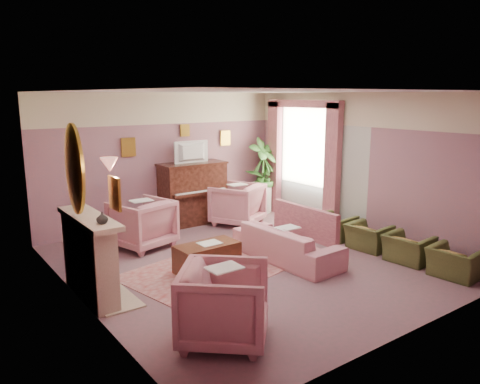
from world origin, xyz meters
TOP-DOWN VIEW (x-y plane):
  - floor at (0.00, 0.00)m, footprint 5.50×6.00m
  - ceiling at (0.00, 0.00)m, footprint 5.50×6.00m
  - wall_back at (0.00, 3.00)m, footprint 5.50×0.02m
  - wall_front at (0.00, -3.00)m, footprint 5.50×0.02m
  - wall_left at (-2.75, 0.00)m, footprint 0.02×6.00m
  - wall_right at (2.75, 0.00)m, footprint 0.02×6.00m
  - picture_rail_band at (0.00, 2.99)m, footprint 5.50×0.01m
  - stripe_panel at (2.73, 1.30)m, footprint 0.01×3.00m
  - fireplace_surround at (-2.59, 0.20)m, footprint 0.30×1.40m
  - fireplace_inset at (-2.49, 0.20)m, footprint 0.18×0.72m
  - fire_ember at (-2.45, 0.20)m, footprint 0.06×0.54m
  - mantel_shelf at (-2.56, 0.20)m, footprint 0.40×1.55m
  - hearth at (-2.39, 0.20)m, footprint 0.55×1.50m
  - mirror_frame at (-2.70, 0.20)m, footprint 0.04×0.72m
  - mirror_glass at (-2.67, 0.20)m, footprint 0.01×0.60m
  - sconce_shade at (-2.62, -0.85)m, footprint 0.20×0.20m
  - piano at (0.50, 2.68)m, footprint 1.40×0.60m
  - piano_keyshelf at (0.50, 2.33)m, footprint 1.30×0.12m
  - piano_keys at (0.50, 2.33)m, footprint 1.20×0.08m
  - piano_top at (0.50, 2.68)m, footprint 1.45×0.65m
  - television at (0.50, 2.63)m, footprint 0.80×0.12m
  - print_back_left at (-0.80, 2.96)m, footprint 0.30×0.03m
  - print_back_right at (1.55, 2.96)m, footprint 0.26×0.03m
  - print_back_mid at (0.50, 2.96)m, footprint 0.22×0.03m
  - print_left_wall at (-2.71, -1.20)m, footprint 0.03×0.28m
  - window_blind at (2.70, 1.55)m, footprint 0.03×1.40m
  - curtain_left at (2.62, 0.63)m, footprint 0.16×0.34m
  - curtain_right at (2.62, 2.47)m, footprint 0.16×0.34m
  - pelmet at (2.62, 1.55)m, footprint 0.16×2.20m
  - mantel_plant at (-2.55, 0.75)m, footprint 0.16×0.16m
  - mantel_vase at (-2.55, -0.30)m, footprint 0.16×0.16m
  - area_rug at (-0.76, 0.07)m, footprint 2.81×2.27m
  - coffee_table at (-0.78, 0.07)m, footprint 1.01×0.53m
  - table_paper at (-0.73, 0.07)m, footprint 0.35×0.28m
  - sofa at (0.58, -0.30)m, footprint 0.67×2.00m
  - sofa_throw at (0.98, -0.30)m, footprint 0.10×1.51m
  - floral_armchair_left at (-1.09, 1.79)m, footprint 0.95×0.95m
  - floral_armchair_right at (1.21, 2.02)m, footprint 0.95×0.95m
  - floral_armchair_front at (-1.76, -1.87)m, footprint 0.95×0.95m
  - olive_chair_a at (2.15, -2.37)m, footprint 0.51×0.72m
  - olive_chair_b at (2.15, -1.55)m, footprint 0.51×0.72m
  - olive_chair_c at (2.15, -0.73)m, footprint 0.51×0.72m
  - olive_chair_d at (2.15, 0.09)m, footprint 0.51×0.72m
  - side_table at (2.31, 2.59)m, footprint 0.52×0.52m
  - side_plant_big at (2.31, 2.59)m, footprint 0.30×0.30m
  - side_plant_small at (2.43, 2.49)m, footprint 0.16×0.16m
  - palm_pot at (2.34, 2.53)m, footprint 0.34×0.34m
  - palm_plant at (2.34, 2.53)m, footprint 0.76×0.76m

SIDE VIEW (x-z plane):
  - floor at x=0.00m, z-range -0.01..0.01m
  - area_rug at x=-0.76m, z-range 0.00..0.01m
  - hearth at x=-2.39m, z-range 0.00..0.02m
  - palm_pot at x=2.34m, z-range 0.00..0.34m
  - fire_ember at x=-2.45m, z-range 0.17..0.27m
  - coffee_table at x=-0.78m, z-range 0.00..0.45m
  - olive_chair_a at x=2.15m, z-range 0.00..0.62m
  - olive_chair_b at x=2.15m, z-range 0.00..0.62m
  - olive_chair_c at x=2.15m, z-range 0.00..0.62m
  - olive_chair_d at x=2.15m, z-range 0.00..0.62m
  - side_table at x=2.31m, z-range 0.00..0.70m
  - fireplace_inset at x=-2.49m, z-range 0.06..0.74m
  - sofa at x=0.58m, z-range 0.00..0.81m
  - table_paper at x=-0.73m, z-range 0.45..0.46m
  - floral_armchair_left at x=-1.09m, z-range 0.00..0.99m
  - floral_armchair_right at x=1.21m, z-range 0.00..0.99m
  - floral_armchair_front at x=-1.76m, z-range 0.00..0.99m
  - fireplace_surround at x=-2.59m, z-range 0.00..1.10m
  - sofa_throw at x=0.98m, z-range 0.32..0.88m
  - piano at x=0.50m, z-range 0.00..1.30m
  - piano_keyshelf at x=0.50m, z-range 0.69..0.75m
  - piano_keys at x=0.50m, z-range 0.75..0.77m
  - side_plant_small at x=2.43m, z-range 0.70..0.98m
  - side_plant_big at x=2.31m, z-range 0.70..1.04m
  - palm_plant at x=2.34m, z-range 0.34..1.78m
  - stripe_panel at x=2.73m, z-range 0.00..2.15m
  - mantel_shelf at x=-2.56m, z-range 1.09..1.16m
  - mantel_vase at x=-2.55m, z-range 1.15..1.31m
  - mantel_plant at x=-2.55m, z-range 1.15..1.43m
  - curtain_left at x=2.62m, z-range 0.00..2.60m
  - curtain_right at x=2.62m, z-range 0.00..2.60m
  - piano_top at x=0.50m, z-range 1.29..1.33m
  - wall_back at x=0.00m, z-range 0.00..2.80m
  - wall_front at x=0.00m, z-range 0.00..2.80m
  - wall_left at x=-2.75m, z-range 0.00..2.80m
  - wall_right at x=2.75m, z-range 0.00..2.80m
  - television at x=0.50m, z-range 1.36..1.84m
  - window_blind at x=2.70m, z-range 0.80..2.60m
  - print_back_left at x=-0.80m, z-range 1.53..1.91m
  - print_left_wall at x=-2.71m, z-range 1.54..1.90m
  - print_back_right at x=1.55m, z-range 1.61..1.95m
  - mirror_frame at x=-2.70m, z-range 1.20..2.40m
  - mirror_glass at x=-2.67m, z-range 1.27..2.33m
  - sconce_shade at x=-2.62m, z-range 1.90..2.06m
  - print_back_mid at x=0.50m, z-range 1.87..2.13m
  - picture_rail_band at x=0.00m, z-range 2.15..2.80m
  - pelmet at x=2.62m, z-range 2.48..2.64m
  - ceiling at x=0.00m, z-range 2.79..2.80m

